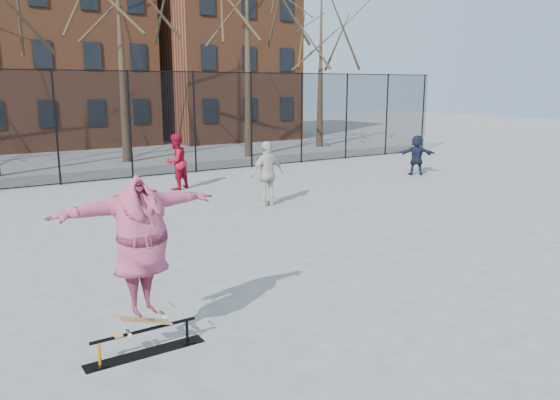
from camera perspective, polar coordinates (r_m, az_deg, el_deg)
ground at (r=9.47m, az=3.29°, el=-9.46°), size 100.00×100.00×0.00m
skate_rail at (r=7.57m, az=-13.90°, el=-14.39°), size 1.59×0.24×0.35m
skateboard at (r=7.47m, az=-13.86°, el=-12.58°), size 0.75×0.18×0.09m
skater at (r=7.13m, az=-14.24°, el=-5.63°), size 2.27×0.86×1.80m
bystander_red at (r=18.62m, az=-10.82°, el=3.95°), size 1.14×1.05×1.88m
bystander_white at (r=15.75m, az=-1.32°, el=2.75°), size 1.13×0.53×1.88m
bystander_navy at (r=22.00m, az=14.09°, el=4.59°), size 1.44×1.23×1.57m
fence at (r=20.80m, az=-18.60°, el=7.45°), size 34.03×0.07×4.00m
rowhouses at (r=33.72m, az=-23.70°, el=15.39°), size 29.00×7.00×13.00m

